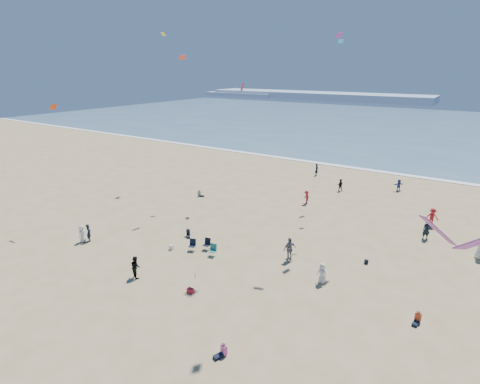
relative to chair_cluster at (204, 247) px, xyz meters
The scene contains 13 objects.
ground 11.17m from the chair_cluster, 72.44° to the right, with size 220.00×220.00×0.00m, color tan.
ocean 84.43m from the chair_cluster, 87.71° to the left, with size 220.00×100.00×0.06m, color #476B84.
surf_line 34.52m from the chair_cluster, 84.40° to the left, with size 220.00×1.20×0.08m, color white.
headland_far 169.12m from the chair_cluster, 109.56° to the left, with size 110.00×20.00×3.20m, color #7A8EA8.
headland_near 182.11m from the chair_cluster, 122.05° to the left, with size 40.00×14.00×2.00m, color #7A8EA8.
standing_flyers 12.33m from the chair_cluster, 34.15° to the left, with size 32.45×38.87×1.94m.
seated_group 4.78m from the chair_cluster, 27.79° to the right, with size 26.75×26.94×0.84m.
chair_cluster is the anchor object (origin of this frame).
white_tote 2.86m from the chair_cluster, 156.62° to the right, with size 0.35×0.20×0.40m, color white.
black_backpack 1.08m from the chair_cluster, 85.16° to the left, with size 0.30×0.22×0.38m, color black.
cooler 5.93m from the chair_cluster, 60.22° to the right, with size 0.45×0.30×0.30m, color red.
navy_bag 13.11m from the chair_cluster, 24.87° to the left, with size 0.28×0.18×0.34m, color black.
kites_aloft 18.30m from the chair_cluster, 10.16° to the left, with size 42.54×36.10×27.83m.
Camera 1 is at (14.61, -11.14, 14.63)m, focal length 28.00 mm.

